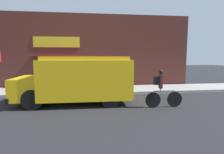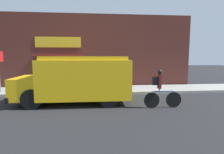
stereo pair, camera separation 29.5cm
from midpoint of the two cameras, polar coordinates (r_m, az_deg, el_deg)
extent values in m
plane|color=#232326|center=(10.37, -11.94, -6.08)|extent=(70.00, 70.00, 0.00)
cube|color=#999993|center=(11.56, -11.44, -4.35)|extent=(28.00, 2.48, 0.16)
cube|color=#4C231E|center=(12.78, -11.22, 8.20)|extent=(16.17, 0.18, 5.27)
cube|color=gold|center=(12.90, -18.26, 10.79)|extent=(3.12, 0.05, 0.72)
cube|color=maroon|center=(12.58, -18.36, 6.72)|extent=(3.27, 0.62, 0.10)
cube|color=yellow|center=(8.64, -9.32, -0.43)|extent=(4.21, 2.33, 1.80)
cube|color=yellow|center=(9.23, -26.18, -3.11)|extent=(1.20, 2.12, 0.99)
cube|color=yellow|center=(8.58, -9.44, 6.09)|extent=(3.87, 2.15, 0.17)
cube|color=black|center=(9.50, -29.20, -5.44)|extent=(0.14, 2.25, 0.24)
cube|color=red|center=(10.13, -15.46, 0.95)|extent=(0.03, 0.44, 0.44)
cylinder|color=black|center=(10.09, -21.90, -4.22)|extent=(0.88, 0.27, 0.88)
cylinder|color=black|center=(8.24, -25.52, -6.74)|extent=(0.88, 0.27, 0.88)
cylinder|color=black|center=(9.74, -2.63, -4.11)|extent=(0.88, 0.27, 0.88)
cylinder|color=black|center=(7.82, -1.63, -6.79)|extent=(0.88, 0.27, 0.88)
cylinder|color=black|center=(8.36, 18.78, -6.91)|extent=(0.70, 0.05, 0.70)
cylinder|color=black|center=(7.96, 12.22, -7.37)|extent=(0.70, 0.05, 0.70)
cylinder|color=#234793|center=(8.06, 15.67, -4.40)|extent=(0.96, 0.05, 0.04)
cylinder|color=#234793|center=(7.99, 14.52, -4.03)|extent=(0.04, 0.04, 0.12)
cube|color=#561E1E|center=(7.93, 14.60, -1.38)|extent=(0.12, 0.20, 0.63)
sphere|color=black|center=(7.88, 14.69, 1.65)|extent=(0.20, 0.20, 0.20)
cube|color=black|center=(7.85, 13.32, -1.19)|extent=(0.26, 0.14, 0.36)
camera|label=1|loc=(0.15, -90.84, -0.10)|focal=28.00mm
camera|label=2|loc=(0.15, 89.16, 0.10)|focal=28.00mm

